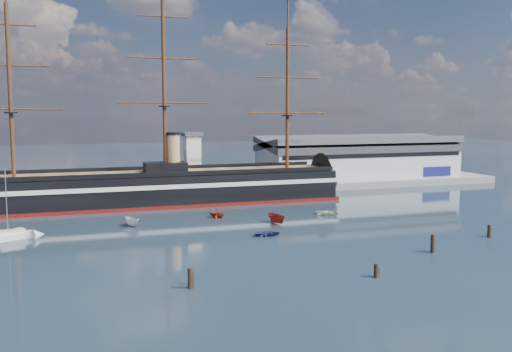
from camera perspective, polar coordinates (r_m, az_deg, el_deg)
name	(u,v)px	position (r m, az deg, el deg)	size (l,w,h in m)	color
ground	(215,216)	(123.51, -4.16, -4.04)	(600.00, 600.00, 0.00)	#1B222D
quay	(215,192)	(160.40, -4.15, -1.62)	(180.00, 18.00, 2.00)	slate
warehouse	(359,158)	(181.75, 10.23, 1.77)	(63.00, 21.00, 11.60)	#B7BABC
quay_tower	(192,159)	(154.70, -6.38, 1.70)	(5.00, 5.00, 15.00)	silver
warship	(150,188)	(140.03, -10.51, -1.22)	(112.98, 17.40, 53.94)	black
sailboat	(11,235)	(109.74, -23.27, -5.45)	(8.27, 5.36, 12.80)	silver
motorboat_a	(132,227)	(114.98, -12.26, -4.96)	(5.82, 2.13, 2.33)	silver
motorboat_b	(268,236)	(104.02, 1.17, -6.01)	(2.90, 1.16, 1.35)	navy
motorboat_c	(277,224)	(115.33, 2.11, -4.78)	(6.26, 2.29, 2.50)	maroon
motorboat_d	(217,218)	(121.79, -3.88, -4.19)	(5.99, 2.60, 2.20)	#9D2612
motorboat_e	(327,215)	(125.74, 7.14, -3.89)	(3.18, 1.27, 1.49)	beige
piling_near_left	(190,289)	(74.52, -6.59, -11.11)	(0.64, 0.64, 3.35)	black
piling_near_mid	(376,277)	(80.39, 11.90, -9.90)	(0.64, 0.64, 2.61)	black
piling_near_right	(432,253)	(96.18, 17.22, -7.34)	(0.64, 0.64, 3.66)	black
piling_far_right	(489,237)	(111.13, 22.26, -5.69)	(0.64, 0.64, 2.97)	black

